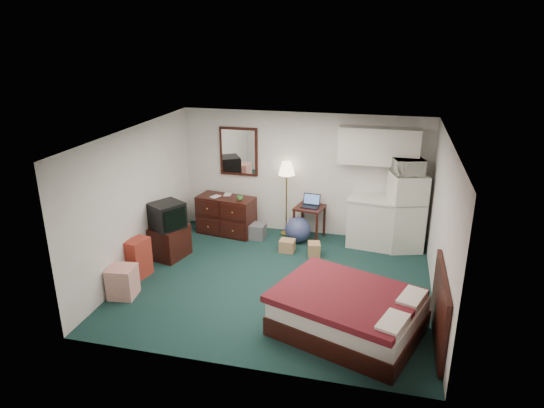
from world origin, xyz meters
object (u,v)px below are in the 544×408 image
(fridge, at_px, (406,212))
(suitcase, at_px, (138,258))
(tv_stand, at_px, (168,241))
(dresser, at_px, (226,215))
(floor_lamp, at_px, (286,199))
(kitchen_counter, at_px, (372,222))
(desk, at_px, (309,222))
(bed, at_px, (348,313))

(fridge, relative_size, suitcase, 2.20)
(fridge, xyz_separation_m, tv_stand, (-4.25, -1.40, -0.45))
(dresser, distance_m, floor_lamp, 1.29)
(kitchen_counter, distance_m, suitcase, 4.43)
(dresser, height_order, tv_stand, dresser)
(floor_lamp, distance_m, kitchen_counter, 1.78)
(floor_lamp, relative_size, suitcase, 2.25)
(suitcase, bearing_deg, floor_lamp, 61.35)
(desk, bearing_deg, tv_stand, -138.71)
(kitchen_counter, height_order, suitcase, kitchen_counter)
(desk, bearing_deg, dresser, -164.92)
(dresser, xyz_separation_m, desk, (1.71, 0.15, -0.06))
(desk, bearing_deg, floor_lamp, 176.78)
(tv_stand, bearing_deg, kitchen_counter, 34.99)
(floor_lamp, bearing_deg, suitcase, -130.30)
(dresser, distance_m, bed, 4.04)
(fridge, distance_m, suitcase, 4.96)
(desk, distance_m, suitcase, 3.44)
(dresser, relative_size, fridge, 0.78)
(desk, height_order, bed, desk)
(desk, relative_size, kitchen_counter, 0.72)
(bed, height_order, tv_stand, bed)
(floor_lamp, xyz_separation_m, desk, (0.50, -0.12, -0.43))
(dresser, relative_size, bed, 0.62)
(floor_lamp, bearing_deg, bed, -63.71)
(kitchen_counter, relative_size, suitcase, 1.40)
(kitchen_counter, height_order, tv_stand, kitchen_counter)
(floor_lamp, xyz_separation_m, suitcase, (-2.05, -2.42, -0.43))
(kitchen_counter, bearing_deg, tv_stand, -151.08)
(dresser, bearing_deg, fridge, 10.50)
(desk, xyz_separation_m, kitchen_counter, (1.24, -0.02, 0.13))
(floor_lamp, xyz_separation_m, kitchen_counter, (1.75, -0.14, -0.29))
(bed, relative_size, tv_stand, 2.90)
(dresser, distance_m, suitcase, 2.31)
(bed, relative_size, suitcase, 2.76)
(desk, bearing_deg, bed, -60.58)
(kitchen_counter, distance_m, bed, 3.07)
(kitchen_counter, relative_size, tv_stand, 1.47)
(kitchen_counter, height_order, bed, kitchen_counter)
(fridge, distance_m, tv_stand, 4.50)
(kitchen_counter, bearing_deg, suitcase, -141.57)
(desk, relative_size, suitcase, 1.00)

